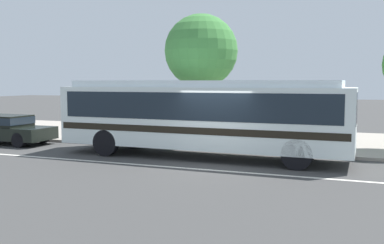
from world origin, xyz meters
name	(u,v)px	position (x,y,z in m)	size (l,w,h in m)	color
ground_plane	(214,165)	(0.00, 0.00, 0.00)	(120.00, 120.00, 0.00)	#3B3A3A
sidewalk_slab	(257,139)	(0.00, 6.70, 0.06)	(60.00, 8.00, 0.12)	gray
lane_stripe_center	(206,170)	(0.00, -0.80, 0.00)	(56.00, 0.16, 0.01)	silver
transit_bus	(202,113)	(-0.92, 1.35, 1.65)	(10.80, 2.67, 2.84)	white
sedan_behind_bus	(3,128)	(-10.58, 1.59, 0.72)	(4.59, 1.79, 1.29)	black
pedestrian_waiting_near_sign	(157,118)	(-4.29, 4.57, 1.13)	(0.42, 0.42, 1.72)	#6E595E
pedestrian_walking_along_curb	(262,125)	(0.88, 3.62, 1.06)	(0.38, 0.38, 1.61)	#232148
pedestrian_standing_by_tree	(330,125)	(3.49, 3.87, 1.13)	(0.37, 0.37, 1.73)	#665B5E
bus_stop_sign	(309,110)	(2.75, 3.20, 1.72)	(0.08, 0.44, 2.50)	gray
street_tree_near_stop	(201,52)	(-2.24, 5.00, 4.16)	(3.32, 3.32, 5.73)	brown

